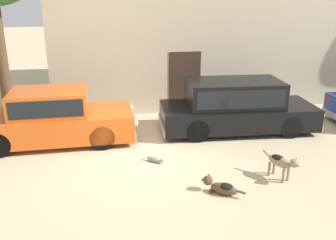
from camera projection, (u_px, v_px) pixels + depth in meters
ground_plane at (143, 157)px, 9.35m from camera, size 80.00×80.00×0.00m
parked_sedan_nearest at (52, 117)px, 10.09m from camera, size 4.52×1.81×1.50m
parked_sedan_second at (236, 105)px, 10.95m from camera, size 4.77×1.99×1.55m
apartment_block at (217, 0)px, 14.79m from camera, size 12.76×5.85×7.36m
stray_dog_spotted at (282, 162)px, 8.13m from camera, size 0.49×0.96×0.65m
stray_dog_tan at (221, 187)px, 7.63m from camera, size 0.84×0.65×0.37m
stray_cat at (155, 159)px, 9.08m from camera, size 0.54×0.51×0.15m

